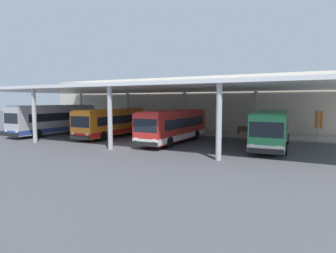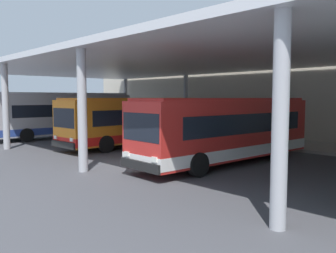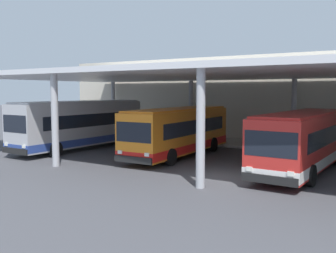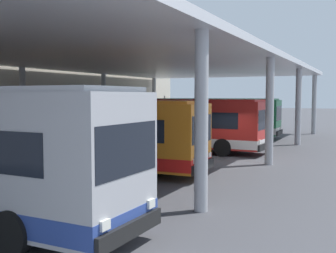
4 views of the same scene
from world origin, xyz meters
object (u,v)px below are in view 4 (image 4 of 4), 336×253
at_px(bus_middle_bay, 180,124).
at_px(banner_sign, 165,110).
at_px(bench_waiting, 115,129).
at_px(trash_bin, 135,127).
at_px(bus_second_bay, 92,134).
at_px(bus_far_bay, 214,117).

bearing_deg(bus_middle_bay, banner_sign, 29.80).
bearing_deg(bench_waiting, trash_bin, -3.94).
height_order(bus_second_bay, bench_waiting, bus_second_bay).
relative_size(bus_middle_bay, trash_bin, 10.83).
bearing_deg(bus_middle_bay, trash_bin, 44.17).
bearing_deg(trash_bin, banner_sign, -8.43).
relative_size(bus_second_bay, bus_far_bay, 1.00).
distance_m(bus_middle_bay, trash_bin, 11.54).
distance_m(bus_far_bay, trash_bin, 7.18).
bearing_deg(banner_sign, trash_bin, 171.57).
relative_size(bus_second_bay, banner_sign, 3.32).
distance_m(bus_middle_bay, bus_far_bay, 9.00).
relative_size(bus_second_bay, trash_bin, 10.83).
distance_m(bus_second_bay, banner_sign, 21.97).
xyz_separation_m(bus_middle_bay, bus_far_bay, (8.95, 0.93, 0.00)).
bearing_deg(trash_bin, bench_waiting, 176.06).
bearing_deg(trash_bin, bus_far_bay, -84.38).
xyz_separation_m(bus_second_bay, bench_waiting, (13.47, 7.49, -0.99)).
height_order(bus_far_bay, trash_bin, bus_far_bay).
height_order(bus_middle_bay, bench_waiting, bus_middle_bay).
height_order(bus_middle_bay, banner_sign, banner_sign).
xyz_separation_m(bus_far_bay, bench_waiting, (-3.61, 7.28, -0.99)).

